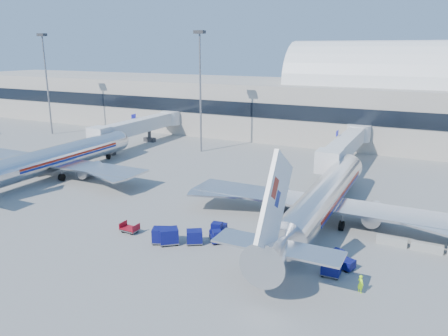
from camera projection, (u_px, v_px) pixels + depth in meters
The scene contains 20 objects.
ground at pixel (225, 222), 50.70m from camera, with size 260.00×260.00×0.00m, color gray.
terminal at pixel (278, 100), 102.85m from camera, with size 170.00×28.15×21.00m.
airliner_main at pixel (322, 199), 49.53m from camera, with size 32.00×37.26×12.07m.
airliner_mid at pixel (53, 159), 67.51m from camera, with size 32.00×37.26×12.07m.
jetbridge_near at pixel (347, 144), 73.01m from camera, with size 4.40×27.50×6.25m.
jetbridge_mid at pixel (143, 125), 90.98m from camera, with size 4.40×27.50×6.25m.
mast_far_west at pixel (46, 69), 98.35m from camera, with size 2.00×1.20×22.60m.
mast_west at pixel (200, 74), 81.23m from camera, with size 2.00×1.20×22.60m.
barrier_near at pixel (392, 241), 44.60m from camera, with size 3.00×0.55×0.90m, color #9E9E96.
barrier_mid at pixel (427, 247), 43.19m from camera, with size 3.00×0.55×0.90m, color #9E9E96.
tug_lead at pixel (221, 237), 45.06m from camera, with size 2.36×2.17×1.40m.
tug_right at pixel (341, 260), 40.08m from camera, with size 2.63×1.91×1.55m.
tug_left at pixel (218, 229), 46.89m from camera, with size 1.56×2.61×1.61m.
cart_train_a at pixel (195, 237), 44.81m from camera, with size 2.10×1.98×1.48m.
cart_train_b at pixel (169, 236), 44.70m from camera, with size 2.45×2.38×1.72m.
cart_train_c at pixel (161, 235), 44.94m from camera, with size 2.30×2.07×1.66m.
cart_solo_near at pixel (263, 265), 38.83m from camera, with size 2.15×1.90×1.57m.
cart_solo_far at pixel (331, 268), 38.48m from camera, with size 1.71×1.32×1.49m.
cart_open_red at pixel (130, 229), 47.74m from camera, with size 1.96×1.41×0.51m.
ramp_worker at pixel (361, 284), 35.88m from camera, with size 0.58×0.38×1.58m, color #A7F81A.
Camera 1 is at (20.83, -42.36, 19.53)m, focal length 35.00 mm.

